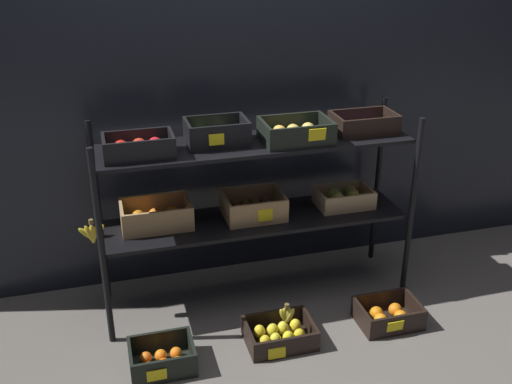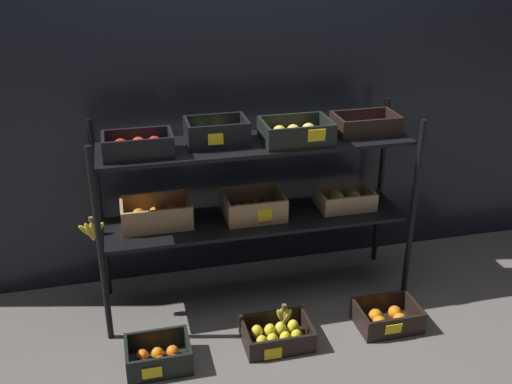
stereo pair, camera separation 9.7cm
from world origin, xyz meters
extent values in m
plane|color=#605B56|center=(0.00, 0.00, 0.00)|extent=(10.00, 10.00, 0.00)
cube|color=black|center=(0.00, 0.41, 0.90)|extent=(4.06, 0.12, 1.80)
cylinder|color=black|center=(-0.83, -0.21, 0.53)|extent=(0.03, 0.03, 1.06)
cylinder|color=black|center=(0.83, -0.21, 0.53)|extent=(0.03, 0.03, 1.06)
cylinder|color=black|center=(-0.83, 0.21, 0.53)|extent=(0.03, 0.03, 1.06)
cylinder|color=black|center=(0.83, 0.21, 0.53)|extent=(0.03, 0.03, 1.06)
cube|color=black|center=(0.00, 0.00, 0.49)|extent=(1.63, 0.39, 0.02)
cube|color=black|center=(0.00, 0.00, 0.93)|extent=(1.63, 0.39, 0.02)
cube|color=tan|center=(-0.54, 0.05, 0.51)|extent=(0.37, 0.24, 0.01)
cube|color=tan|center=(-0.54, -0.06, 0.57)|extent=(0.37, 0.02, 0.12)
cube|color=tan|center=(-0.54, 0.16, 0.57)|extent=(0.37, 0.02, 0.12)
cube|color=tan|center=(-0.71, 0.05, 0.57)|extent=(0.02, 0.21, 0.12)
cube|color=tan|center=(-0.36, 0.05, 0.57)|extent=(0.02, 0.21, 0.12)
sphere|color=orange|center=(-0.62, 0.02, 0.55)|extent=(0.07, 0.07, 0.07)
sphere|color=orange|center=(-0.54, 0.02, 0.55)|extent=(0.07, 0.07, 0.07)
sphere|color=orange|center=(-0.44, 0.02, 0.55)|extent=(0.07, 0.07, 0.07)
sphere|color=orange|center=(-0.63, 0.08, 0.55)|extent=(0.07, 0.07, 0.07)
sphere|color=orange|center=(-0.54, 0.08, 0.55)|extent=(0.07, 0.07, 0.07)
sphere|color=orange|center=(-0.45, 0.09, 0.55)|extent=(0.07, 0.07, 0.07)
cube|color=tan|center=(-0.01, 0.02, 0.51)|extent=(0.32, 0.26, 0.01)
cube|color=tan|center=(-0.01, -0.10, 0.57)|extent=(0.32, 0.02, 0.12)
cube|color=tan|center=(-0.01, 0.15, 0.57)|extent=(0.32, 0.02, 0.12)
cube|color=tan|center=(-0.16, 0.02, 0.57)|extent=(0.02, 0.23, 0.12)
cube|color=tan|center=(0.15, 0.02, 0.57)|extent=(0.02, 0.23, 0.12)
ellipsoid|color=brown|center=(-0.10, -0.03, 0.54)|extent=(0.05, 0.05, 0.07)
ellipsoid|color=brown|center=(-0.04, -0.03, 0.54)|extent=(0.05, 0.05, 0.07)
ellipsoid|color=brown|center=(0.02, -0.04, 0.54)|extent=(0.05, 0.05, 0.07)
ellipsoid|color=brown|center=(0.08, -0.03, 0.54)|extent=(0.05, 0.05, 0.07)
ellipsoid|color=brown|center=(-0.10, 0.02, 0.54)|extent=(0.05, 0.05, 0.07)
ellipsoid|color=brown|center=(-0.04, 0.02, 0.54)|extent=(0.05, 0.05, 0.07)
ellipsoid|color=brown|center=(0.02, 0.03, 0.54)|extent=(0.05, 0.05, 0.07)
ellipsoid|color=brown|center=(0.08, 0.03, 0.54)|extent=(0.05, 0.05, 0.07)
ellipsoid|color=brown|center=(-0.10, 0.08, 0.54)|extent=(0.05, 0.05, 0.07)
ellipsoid|color=brown|center=(-0.04, 0.08, 0.54)|extent=(0.05, 0.05, 0.07)
ellipsoid|color=brown|center=(0.02, 0.08, 0.54)|extent=(0.05, 0.05, 0.07)
ellipsoid|color=brown|center=(0.08, 0.08, 0.54)|extent=(0.05, 0.05, 0.07)
cube|color=yellow|center=(0.02, -0.11, 0.56)|extent=(0.08, 0.01, 0.07)
cube|color=tan|center=(0.53, 0.02, 0.51)|extent=(0.31, 0.21, 0.01)
cube|color=tan|center=(0.53, -0.08, 0.56)|extent=(0.31, 0.02, 0.09)
cube|color=tan|center=(0.53, 0.12, 0.56)|extent=(0.31, 0.02, 0.09)
cube|color=tan|center=(0.38, 0.02, 0.56)|extent=(0.02, 0.18, 0.09)
cube|color=tan|center=(0.67, 0.02, 0.56)|extent=(0.02, 0.18, 0.09)
ellipsoid|color=#BDC44D|center=(0.48, -0.01, 0.56)|extent=(0.07, 0.07, 0.09)
ellipsoid|color=#BDC24D|center=(0.57, -0.01, 0.56)|extent=(0.07, 0.07, 0.09)
ellipsoid|color=#ACBF4F|center=(0.48, 0.04, 0.56)|extent=(0.07, 0.07, 0.09)
ellipsoid|color=#A9B54A|center=(0.58, 0.04, 0.56)|extent=(0.07, 0.07, 0.09)
cube|color=black|center=(-0.60, -0.05, 0.95)|extent=(0.34, 0.20, 0.01)
cube|color=black|center=(-0.60, -0.15, 1.00)|extent=(0.34, 0.02, 0.10)
cube|color=black|center=(-0.60, 0.04, 1.00)|extent=(0.34, 0.02, 0.10)
cube|color=black|center=(-0.77, -0.05, 1.00)|extent=(0.02, 0.17, 0.10)
cube|color=black|center=(-0.44, -0.05, 1.00)|extent=(0.02, 0.17, 0.10)
sphere|color=red|center=(-0.68, -0.08, 0.99)|extent=(0.07, 0.07, 0.07)
sphere|color=red|center=(-0.60, -0.08, 0.99)|extent=(0.07, 0.07, 0.07)
sphere|color=red|center=(-0.53, -0.08, 0.99)|extent=(0.07, 0.07, 0.07)
sphere|color=red|center=(-0.69, -0.03, 0.99)|extent=(0.07, 0.07, 0.07)
sphere|color=red|center=(-0.60, -0.03, 0.99)|extent=(0.07, 0.07, 0.07)
sphere|color=red|center=(-0.52, -0.03, 0.99)|extent=(0.07, 0.07, 0.07)
cube|color=black|center=(-0.20, 0.02, 0.95)|extent=(0.31, 0.21, 0.01)
cube|color=black|center=(-0.20, -0.08, 1.01)|extent=(0.31, 0.02, 0.12)
cube|color=black|center=(-0.20, 0.12, 1.01)|extent=(0.31, 0.02, 0.12)
cube|color=black|center=(-0.35, 0.02, 1.01)|extent=(0.02, 0.18, 0.12)
cube|color=black|center=(-0.05, 0.02, 1.01)|extent=(0.02, 0.18, 0.12)
sphere|color=#84C232|center=(-0.26, -0.01, 0.99)|extent=(0.07, 0.07, 0.07)
sphere|color=#8EB03B|center=(-0.16, -0.01, 0.99)|extent=(0.07, 0.07, 0.07)
sphere|color=#85BD37|center=(-0.26, 0.05, 0.99)|extent=(0.07, 0.07, 0.07)
sphere|color=#91B948|center=(-0.15, 0.04, 0.99)|extent=(0.07, 0.07, 0.07)
cube|color=yellow|center=(-0.23, -0.09, 1.01)|extent=(0.08, 0.01, 0.06)
cube|color=black|center=(0.20, -0.05, 0.95)|extent=(0.36, 0.25, 0.01)
cube|color=black|center=(0.20, -0.17, 1.00)|extent=(0.36, 0.02, 0.10)
cube|color=black|center=(0.20, 0.07, 1.00)|extent=(0.36, 0.02, 0.10)
cube|color=black|center=(0.03, -0.05, 1.00)|extent=(0.02, 0.22, 0.10)
cube|color=black|center=(0.37, -0.05, 1.00)|extent=(0.02, 0.22, 0.10)
sphere|color=#CFBE57|center=(0.12, -0.08, 0.99)|extent=(0.07, 0.07, 0.07)
sphere|color=#DDC04D|center=(0.21, -0.08, 0.99)|extent=(0.07, 0.07, 0.07)
sphere|color=gold|center=(0.29, -0.09, 0.99)|extent=(0.07, 0.07, 0.07)
sphere|color=gold|center=(0.12, -0.02, 0.99)|extent=(0.07, 0.07, 0.07)
sphere|color=gold|center=(0.20, -0.02, 0.99)|extent=(0.07, 0.07, 0.07)
sphere|color=#D6BC57|center=(0.28, -0.01, 0.99)|extent=(0.07, 0.07, 0.07)
cube|color=yellow|center=(0.27, -0.18, 1.01)|extent=(0.09, 0.01, 0.07)
cube|color=black|center=(0.60, -0.01, 0.95)|extent=(0.34, 0.22, 0.01)
cube|color=black|center=(0.60, -0.11, 1.00)|extent=(0.34, 0.02, 0.09)
cube|color=black|center=(0.60, 0.09, 1.00)|extent=(0.34, 0.02, 0.09)
cube|color=black|center=(0.44, -0.01, 1.00)|extent=(0.02, 0.18, 0.09)
cube|color=black|center=(0.77, -0.01, 1.00)|extent=(0.02, 0.18, 0.09)
sphere|color=#682D55|center=(0.50, -0.04, 0.98)|extent=(0.05, 0.05, 0.05)
sphere|color=#592A5B|center=(0.55, -0.04, 0.98)|extent=(0.05, 0.05, 0.05)
sphere|color=#69195D|center=(0.61, -0.04, 0.98)|extent=(0.05, 0.05, 0.05)
sphere|color=#692D4E|center=(0.65, -0.04, 0.98)|extent=(0.05, 0.05, 0.05)
sphere|color=#581F5C|center=(0.71, -0.04, 0.98)|extent=(0.05, 0.05, 0.05)
sphere|color=#55215A|center=(0.50, 0.03, 0.98)|extent=(0.05, 0.05, 0.05)
sphere|color=#582855|center=(0.55, 0.03, 0.98)|extent=(0.05, 0.05, 0.05)
sphere|color=#5B2D4D|center=(0.60, 0.03, 0.98)|extent=(0.05, 0.05, 0.05)
sphere|color=#661B5D|center=(0.66, 0.03, 0.98)|extent=(0.05, 0.05, 0.05)
sphere|color=#6C194B|center=(0.71, 0.03, 0.98)|extent=(0.05, 0.05, 0.05)
cylinder|color=brown|center=(-0.87, 0.01, 0.59)|extent=(0.02, 0.02, 0.02)
ellipsoid|color=yellow|center=(-0.90, 0.01, 0.52)|extent=(0.10, 0.03, 0.10)
ellipsoid|color=yellow|center=(-0.88, 0.00, 0.52)|extent=(0.07, 0.03, 0.11)
ellipsoid|color=yellow|center=(-0.87, 0.00, 0.52)|extent=(0.03, 0.03, 0.11)
ellipsoid|color=yellow|center=(-0.86, 0.01, 0.52)|extent=(0.07, 0.03, 0.11)
ellipsoid|color=yellow|center=(-0.85, 0.01, 0.52)|extent=(0.10, 0.03, 0.10)
cube|color=black|center=(-0.61, -0.49, 0.01)|extent=(0.31, 0.23, 0.01)
cube|color=black|center=(-0.61, -0.59, 0.07)|extent=(0.31, 0.02, 0.12)
cube|color=black|center=(-0.61, -0.38, 0.07)|extent=(0.31, 0.02, 0.12)
cube|color=black|center=(-0.76, -0.49, 0.07)|extent=(0.02, 0.20, 0.12)
cube|color=black|center=(-0.46, -0.49, 0.07)|extent=(0.02, 0.20, 0.12)
sphere|color=orange|center=(-0.68, -0.52, 0.04)|extent=(0.06, 0.06, 0.06)
sphere|color=orange|center=(-0.60, -0.52, 0.04)|extent=(0.06, 0.06, 0.06)
sphere|color=orange|center=(-0.54, -0.52, 0.04)|extent=(0.06, 0.06, 0.06)
sphere|color=orange|center=(-0.68, -0.45, 0.04)|extent=(0.06, 0.06, 0.06)
sphere|color=orange|center=(-0.61, -0.45, 0.04)|extent=(0.06, 0.06, 0.06)
sphere|color=orange|center=(-0.54, -0.45, 0.04)|extent=(0.06, 0.06, 0.06)
cube|color=yellow|center=(-0.65, -0.60, 0.06)|extent=(0.09, 0.01, 0.06)
cube|color=black|center=(0.00, -0.45, 0.01)|extent=(0.35, 0.26, 0.01)
cube|color=black|center=(0.00, -0.57, 0.06)|extent=(0.35, 0.02, 0.10)
cube|color=black|center=(0.00, -0.33, 0.06)|extent=(0.35, 0.02, 0.10)
cube|color=black|center=(-0.16, -0.45, 0.06)|extent=(0.02, 0.22, 0.10)
cube|color=black|center=(0.17, -0.45, 0.06)|extent=(0.02, 0.22, 0.10)
ellipsoid|color=yellow|center=(-0.09, -0.50, 0.05)|extent=(0.06, 0.06, 0.08)
ellipsoid|color=yellow|center=(-0.03, -0.50, 0.05)|extent=(0.06, 0.06, 0.08)
ellipsoid|color=yellow|center=(0.03, -0.50, 0.05)|extent=(0.06, 0.06, 0.08)
ellipsoid|color=yellow|center=(0.09, -0.49, 0.05)|extent=(0.06, 0.06, 0.08)
ellipsoid|color=yellow|center=(-0.09, -0.41, 0.05)|extent=(0.06, 0.06, 0.08)
ellipsoid|color=yellow|center=(-0.03, -0.42, 0.05)|extent=(0.06, 0.06, 0.08)
ellipsoid|color=yellow|center=(0.03, -0.41, 0.05)|extent=(0.06, 0.06, 0.08)
ellipsoid|color=yellow|center=(0.10, -0.41, 0.05)|extent=(0.06, 0.06, 0.08)
cube|color=yellow|center=(-0.05, -0.58, 0.04)|extent=(0.09, 0.01, 0.06)
cube|color=black|center=(0.61, -0.45, 0.01)|extent=(0.33, 0.24, 0.01)
cube|color=black|center=(0.61, -0.57, 0.07)|extent=(0.33, 0.02, 0.11)
cube|color=black|center=(0.61, -0.34, 0.07)|extent=(0.33, 0.02, 0.11)
cube|color=black|center=(0.46, -0.45, 0.07)|extent=(0.02, 0.21, 0.11)
cube|color=black|center=(0.77, -0.45, 0.07)|extent=(0.02, 0.21, 0.11)
sphere|color=orange|center=(0.55, -0.49, 0.05)|extent=(0.07, 0.07, 0.07)
sphere|color=orange|center=(0.67, -0.49, 0.05)|extent=(0.07, 0.07, 0.07)
sphere|color=orange|center=(0.56, -0.42, 0.05)|extent=(0.07, 0.07, 0.07)
sphere|color=orange|center=(0.67, -0.42, 0.05)|extent=(0.07, 0.07, 0.07)
cube|color=yellow|center=(0.59, -0.58, 0.07)|extent=(0.09, 0.01, 0.07)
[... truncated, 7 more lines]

